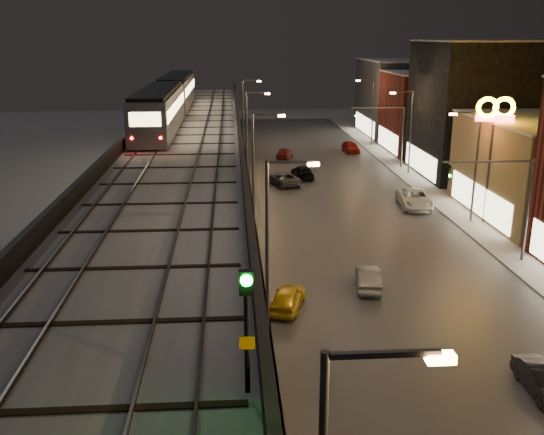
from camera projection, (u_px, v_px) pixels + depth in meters
name	position (u px, v px, depth m)	size (l,w,h in m)	color
road_surface	(346.00, 210.00, 52.56)	(17.00, 120.00, 0.06)	#46474D
sidewalk_right	(459.00, 208.00, 53.20)	(4.00, 120.00, 0.14)	#9FA1A8
under_viaduct_pavement	(190.00, 213.00, 51.68)	(11.00, 120.00, 0.06)	#9FA1A8
elevated_viaduct	(185.00, 156.00, 47.06)	(9.00, 100.00, 6.30)	black
viaduct_trackbed	(184.00, 146.00, 46.95)	(8.40, 100.00, 0.32)	#B2B7C1
viaduct_parapet_streetside	(240.00, 139.00, 47.13)	(0.30, 100.00, 1.10)	black
viaduct_parapet_far	(127.00, 141.00, 46.57)	(0.30, 100.00, 1.10)	black
building_d	(480.00, 110.00, 64.02)	(12.20, 13.20, 14.16)	black
building_e	(435.00, 112.00, 77.97)	(12.20, 12.20, 10.16)	#5B2017
building_f	(405.00, 98.00, 91.20)	(12.20, 16.20, 11.16)	#2F2F36
streetlight_left_1	(273.00, 236.00, 29.53)	(2.57, 0.28, 9.00)	#38383A
streetlight_left_2	(257.00, 162.00, 46.72)	(2.57, 0.28, 9.00)	#38383A
streetlight_right_2	(473.00, 159.00, 47.84)	(2.56, 0.28, 9.00)	#38383A
streetlight_left_3	(249.00, 128.00, 63.92)	(2.57, 0.28, 9.00)	#38383A
streetlight_right_3	(409.00, 126.00, 65.04)	(2.56, 0.28, 9.00)	#38383A
streetlight_left_4	(245.00, 108.00, 81.11)	(2.57, 0.28, 9.00)	#38383A
streetlight_right_4	(371.00, 107.00, 82.23)	(2.56, 0.28, 9.00)	#38383A
traffic_light_rig_a	(512.00, 197.00, 39.40)	(6.10, 0.34, 7.00)	#38383A
traffic_light_rig_b	(393.00, 129.00, 68.05)	(6.10, 0.34, 7.00)	#38383A
subway_train	(170.00, 99.00, 61.30)	(3.06, 37.44, 3.67)	gray
rail_signal	(247.00, 308.00, 13.46)	(0.36, 0.43, 3.09)	black
car_taxi	(288.00, 298.00, 33.50)	(1.54, 3.84, 1.31)	gold
car_near_white	(368.00, 279.00, 36.25)	(1.36, 3.89, 1.28)	slate
car_mid_silver	(283.00, 179.00, 61.36)	(2.25, 4.89, 1.36)	#565759
car_mid_dark	(303.00, 173.00, 64.19)	(1.83, 4.51, 1.31)	black
car_far_white	(284.00, 154.00, 74.49)	(1.55, 3.85, 1.31)	maroon
car_onc_silver	(543.00, 382.00, 25.52)	(1.29, 3.69, 1.22)	black
car_onc_dark	(415.00, 200.00, 53.21)	(2.55, 5.53, 1.54)	white
car_onc_red	(351.00, 147.00, 78.21)	(1.71, 4.26, 1.45)	maroon
sign_mcdonalds	(494.00, 121.00, 46.79)	(3.01, 0.78, 10.12)	#38383A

